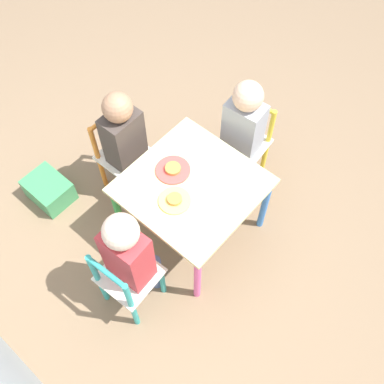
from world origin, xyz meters
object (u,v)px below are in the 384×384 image
Objects in this scene: child_back at (130,253)px; child_right at (126,139)px; chair_orange at (122,155)px; plate_right at (173,170)px; child_front at (242,128)px; storage_bin at (49,190)px; kids_table at (192,191)px; chair_teal at (127,280)px; chair_yellow at (244,143)px; plate_back at (175,200)px.

child_back is 1.02× the size of child_right.
chair_orange is 2.98× the size of plate_right.
child_right is 1.00× the size of child_front.
chair_orange is at bearing -124.07° from storage_bin.
child_back is 0.89m from storage_bin.
storage_bin is (0.32, 0.38, -0.37)m from child_right.
child_front is at bearing -130.97° from storage_bin.
chair_orange is at bearing 1.02° from kids_table.
chair_teal is at bearing -133.64° from chair_orange.
chair_orange is 0.69× the size of child_right.
child_right is at bearing -137.03° from child_front.
child_right is 0.33m from plate_right.
chair_yellow is 0.67m from plate_back.
storage_bin is at bearing 144.90° from chair_orange.
child_front is (0.04, -0.45, 0.05)m from kids_table.
plate_right is (0.16, -0.51, 0.21)m from chair_teal.
chair_teal is 0.21m from child_back.
plate_back is (0.03, -0.33, 0.01)m from child_back.
storage_bin is (0.81, -0.12, -0.18)m from chair_teal.
storage_bin is (0.77, 0.27, -0.40)m from plate_back.
plate_right is at bearing -103.95° from chair_yellow.
plate_back is (0.00, 0.13, 0.07)m from kids_table.
chair_yellow reaches higher than plate_right.
chair_orange reaches higher than plate_right.
kids_table is 0.46m from child_right.
child_front is (0.07, -0.91, -0.01)m from child_back.
chair_orange is 0.70m from chair_yellow.
child_right is 0.47m from plate_back.
chair_yellow is 1.17m from storage_bin.
chair_yellow is 3.32× the size of plate_back.
child_right reaches higher than chair_yellow.
plate_right is at bearing -45.00° from plate_back.
storage_bin is at bearing -8.22° from child_back.
child_right reaches higher than chair_teal.
chair_teal is 3.32× the size of plate_back.
plate_right is (0.09, 0.45, 0.02)m from child_front.
chair_teal is 0.84m from storage_bin.
child_right reaches higher than plate_right.
child_back is at bearing 93.75° from kids_table.
plate_back is (-0.45, 0.12, 0.02)m from child_right.
child_back is 0.48m from plate_right.
chair_teal is 1.00× the size of chair_yellow.
plate_back is 0.91m from storage_bin.
child_front reaches higher than chair_yellow.
child_front is at bearing -100.65° from plate_right.
chair_yellow is 0.69× the size of child_right.
child_front is (-0.01, 0.06, 0.19)m from chair_yellow.
plate_back is 0.18m from plate_right.
plate_back is at bearing -161.06° from storage_bin.
chair_yellow is at bearing 90.00° from child_front.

